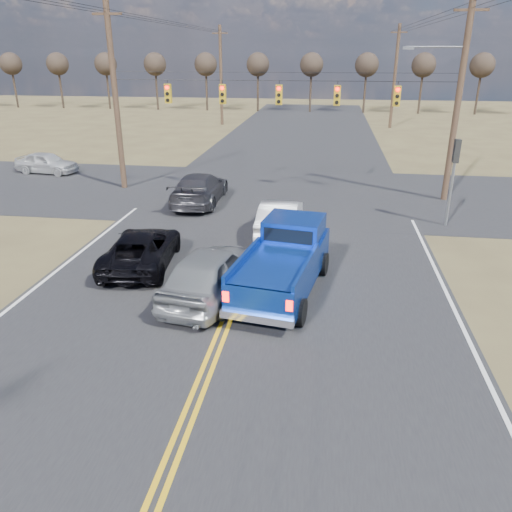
# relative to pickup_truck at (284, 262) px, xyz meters

# --- Properties ---
(ground) EXTENTS (160.00, 160.00, 0.00)m
(ground) POSITION_rel_pickup_truck_xyz_m (-1.47, -5.75, -1.04)
(ground) COLOR brown
(ground) RESTS_ON ground
(road_main) EXTENTS (14.00, 120.00, 0.02)m
(road_main) POSITION_rel_pickup_truck_xyz_m (-1.47, 4.25, -1.04)
(road_main) COLOR #28282B
(road_main) RESTS_ON ground
(road_cross) EXTENTS (120.00, 12.00, 0.02)m
(road_cross) POSITION_rel_pickup_truck_xyz_m (-1.47, 12.25, -1.04)
(road_cross) COLOR #28282B
(road_cross) RESTS_ON ground
(signal_gantry) EXTENTS (19.60, 4.83, 10.00)m
(signal_gantry) POSITION_rel_pickup_truck_xyz_m (-0.97, 12.03, 4.02)
(signal_gantry) COLOR #473323
(signal_gantry) RESTS_ON ground
(utility_poles) EXTENTS (19.60, 58.32, 10.00)m
(utility_poles) POSITION_rel_pickup_truck_xyz_m (-1.47, 11.25, 4.19)
(utility_poles) COLOR #473323
(utility_poles) RESTS_ON ground
(treeline) EXTENTS (87.00, 117.80, 7.40)m
(treeline) POSITION_rel_pickup_truck_xyz_m (-1.47, 21.21, 4.66)
(treeline) COLOR #33261C
(treeline) RESTS_ON ground
(pickup_truck) EXTENTS (3.00, 5.97, 2.14)m
(pickup_truck) POSITION_rel_pickup_truck_xyz_m (0.00, 0.00, 0.00)
(pickup_truck) COLOR black
(pickup_truck) RESTS_ON ground
(silver_suv) EXTENTS (2.75, 5.24, 1.70)m
(silver_suv) POSITION_rel_pickup_truck_xyz_m (-2.27, -0.76, -0.19)
(silver_suv) COLOR gray
(silver_suv) RESTS_ON ground
(black_suv) EXTENTS (2.71, 5.04, 1.34)m
(black_suv) POSITION_rel_pickup_truck_xyz_m (-5.37, 1.34, -0.37)
(black_suv) COLOR black
(black_suv) RESTS_ON ground
(white_car_queue) EXTENTS (1.71, 4.60, 1.50)m
(white_car_queue) POSITION_rel_pickup_truck_xyz_m (-0.67, 5.55, -0.29)
(white_car_queue) COLOR white
(white_car_queue) RESTS_ON ground
(dgrey_car_queue) EXTENTS (2.29, 5.49, 1.58)m
(dgrey_car_queue) POSITION_rel_pickup_truck_xyz_m (-5.30, 9.75, -0.25)
(dgrey_car_queue) COLOR #38373D
(dgrey_car_queue) RESTS_ON ground
(cross_car_west) EXTENTS (2.18, 4.25, 1.39)m
(cross_car_west) POSITION_rel_pickup_truck_xyz_m (-16.92, 15.17, -0.35)
(cross_car_west) COLOR silver
(cross_car_west) RESTS_ON ground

